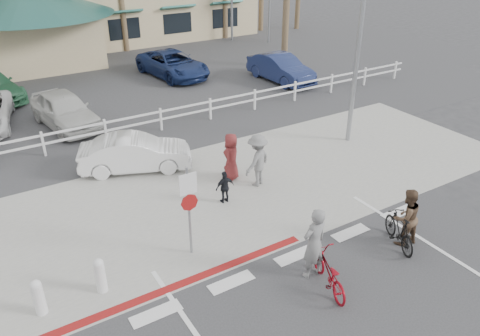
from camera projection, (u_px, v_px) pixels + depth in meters
ground at (310, 268)px, 12.08m from camera, size 140.00×140.00×0.00m
bike_path at (366, 317)px, 10.57m from camera, size 12.00×16.00×0.01m
sidewalk_plaza at (223, 193)px, 15.47m from camera, size 22.00×7.00×0.01m
cross_street at (173, 149)px, 18.49m from camera, size 40.00×5.00×0.01m
parking_lot at (100, 86)px, 25.65m from camera, size 50.00×16.00×0.01m
curb_red at (184, 283)px, 11.58m from camera, size 7.00×0.25×0.02m
rail_fence at (163, 119)px, 20.00m from camera, size 29.40×0.16×1.00m
sign_post at (189, 207)px, 12.00m from camera, size 0.50×0.10×2.90m
bollard_0 at (100, 275)px, 11.13m from camera, size 0.26×0.26×0.95m
bollard_1 at (38, 297)px, 10.48m from camera, size 0.26×0.26×0.95m
streetlight_0 at (361, 28)px, 17.17m from camera, size 0.60×2.00×9.00m
info_sign at (269, 3)px, 33.89m from camera, size 1.20×0.16×5.60m
bike_red at (329, 272)px, 11.25m from camera, size 1.09×1.86×0.92m
rider_red at (314, 243)px, 11.42m from camera, size 0.74×0.52×1.95m
bike_black at (399, 230)px, 12.75m from camera, size 1.05×1.68×0.98m
rider_black at (406, 217)px, 12.68m from camera, size 0.90×0.74×1.68m
pedestrian_a at (257, 160)px, 15.56m from camera, size 1.35×1.09×1.83m
pedestrian_child at (225, 187)px, 14.72m from camera, size 0.64×0.27×1.09m
pedestrian_b at (231, 157)px, 16.00m from camera, size 0.96×0.94×1.67m
car_white_sedan at (135, 153)px, 16.67m from camera, size 4.15×2.72×1.29m
lot_car_2 at (64, 110)px, 20.22m from camera, size 2.45×4.70×1.53m
lot_car_3 at (281, 68)px, 26.14m from camera, size 1.79×4.58×1.49m
lot_car_5 at (173, 64)px, 26.98m from camera, size 3.02×5.44×1.44m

